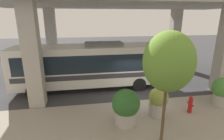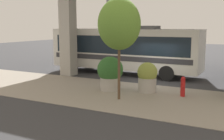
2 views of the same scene
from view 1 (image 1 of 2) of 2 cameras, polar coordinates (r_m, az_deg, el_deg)
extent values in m
plane|color=#38383A|center=(11.81, 8.41, -9.87)|extent=(80.00, 80.00, 0.00)
cube|color=gray|center=(9.40, 14.22, -17.76)|extent=(6.00, 40.00, 0.02)
cube|color=#ADA89E|center=(11.13, -24.49, 3.82)|extent=(0.90, 0.90, 6.11)
cube|color=#ADA89E|center=(20.15, 19.65, 9.50)|extent=(0.90, 0.90, 6.11)
cube|color=#ADA89E|center=(17.89, -19.01, 8.77)|extent=(0.90, 0.90, 6.11)
cube|color=#ADA89E|center=(14.47, 4.42, 21.25)|extent=(9.40, 20.62, 0.60)
cube|color=silver|center=(13.31, -7.39, 1.83)|extent=(2.67, 10.97, 2.83)
cube|color=#19232D|center=(13.23, -7.44, 3.25)|extent=(2.71, 10.09, 1.24)
cube|color=#333338|center=(13.46, -7.30, -0.49)|extent=(2.71, 10.42, 0.34)
cube|color=slate|center=(13.08, -2.78, 8.56)|extent=(1.33, 2.74, 0.24)
cylinder|color=black|center=(13.00, -24.17, -6.27)|extent=(0.28, 1.00, 1.00)
cylinder|color=black|center=(15.28, -21.95, -2.65)|extent=(0.28, 1.00, 1.00)
cylinder|color=black|center=(13.16, 8.83, -4.65)|extent=(0.28, 1.00, 1.00)
cylinder|color=black|center=(15.42, 5.95, -1.32)|extent=(0.28, 1.00, 1.00)
cylinder|color=#B21919|center=(11.07, 24.14, -10.70)|extent=(0.23, 0.23, 0.85)
sphere|color=#B21919|center=(10.86, 24.45, -8.37)|extent=(0.22, 0.22, 0.22)
cylinder|color=#B21919|center=(10.89, 24.71, -10.48)|extent=(0.14, 0.10, 0.10)
cylinder|color=#B21919|center=(11.14, 23.74, -9.74)|extent=(0.14, 0.10, 0.10)
cylinder|color=#ADA89E|center=(10.26, 14.69, -12.12)|extent=(0.96, 0.96, 0.79)
sphere|color=olive|center=(9.95, 14.98, -8.63)|extent=(1.07, 1.07, 1.07)
sphere|color=#BF334C|center=(10.16, 15.14, -9.10)|extent=(0.34, 0.34, 0.34)
cylinder|color=#ADA89E|center=(13.00, 32.16, -8.07)|extent=(1.04, 1.04, 0.74)
sphere|color=#4C8C38|center=(12.74, 32.67, -5.03)|extent=(1.33, 1.33, 1.33)
sphere|color=#993F8C|center=(12.97, 32.49, -5.69)|extent=(0.36, 0.36, 0.36)
cylinder|color=#ADA89E|center=(9.26, 4.44, -15.02)|extent=(1.10, 1.10, 0.78)
sphere|color=#2D6028|center=(8.87, 4.55, -10.73)|extent=(1.42, 1.42, 1.42)
sphere|color=#993F8C|center=(9.13, 4.99, -11.60)|extent=(0.39, 0.39, 0.39)
cylinder|color=brown|center=(7.87, 16.59, -12.46)|extent=(0.13, 0.13, 3.01)
ellipsoid|color=olive|center=(7.11, 17.99, 2.57)|extent=(2.01, 2.01, 2.41)
camera|label=2|loc=(10.82, 109.73, -15.08)|focal=45.00mm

